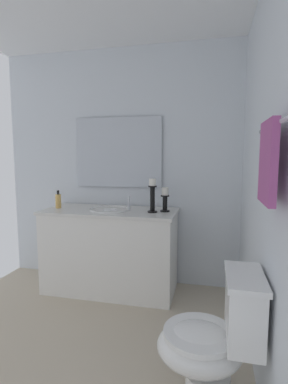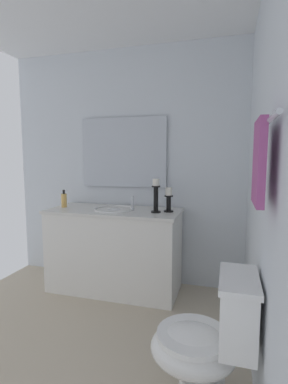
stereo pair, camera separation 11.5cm
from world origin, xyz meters
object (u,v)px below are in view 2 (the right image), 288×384
Objects in this scene: candle_holder_tall at (169,199)px; towel_near_vanity at (259,163)px; soap_bottle at (64,200)px; vanity_cabinet at (115,250)px; towel_bar at (266,124)px; mirror at (124,153)px; sink_basin at (115,213)px; candle_holder_short at (156,195)px; toilet at (206,344)px.

candle_holder_tall is 0.66× the size of towel_near_vanity.
vanity_cabinet is at bearing 91.93° from soap_bottle.
towel_bar is at bearing 41.80° from vanity_cabinet.
towel_near_vanity is (1.36, 1.20, 0.90)m from vanity_cabinet.
mirror is at bearing 118.51° from soap_bottle.
vanity_cabinet is 3.28× the size of sink_basin.
candle_holder_short is (0.06, -0.11, 0.05)m from candle_holder_tall.
sink_basin reaches higher than vanity_cabinet.
candle_holder_short reaches higher than soap_bottle.
soap_bottle reaches higher than vanity_cabinet.
candle_holder_tall is at bearing -154.68° from towel_near_vanity.
soap_bottle is at bearing -90.78° from candle_holder_short.
mirror reaches higher than towel_near_vanity.
candle_holder_short is 0.44× the size of towel_bar.
towel_bar is 0.16m from towel_near_vanity.
towel_near_vanity reaches higher than vanity_cabinet.
toilet is at bearing 25.74° from candle_holder_short.
towel_near_vanity is at bearing 25.32° from candle_holder_tall.
towel_bar is (0.16, 0.22, 1.11)m from toilet.
soap_bottle is (0.02, -0.55, 0.48)m from vanity_cabinet.
sink_basin is 1.61m from toilet.
toilet is at bearing 39.63° from vanity_cabinet.
mirror is 0.74m from candle_holder_tall.
towel_near_vanity reaches higher than candle_holder_short.
towel_bar is at bearing 41.77° from sink_basin.
mirror is (-0.28, -0.00, 0.60)m from sink_basin.
candle_holder_tall is at bearing -159.75° from toilet.
towel_near_vanity is at bearing 41.35° from sink_basin.
candle_holder_tall is 0.73× the size of candle_holder_short.
towel_near_vanity is (1.33, 0.77, 0.33)m from candle_holder_short.
towel_near_vanity is at bearing -90.00° from towel_bar.
mirror is at bearing -146.12° from toilet.
mirror is at bearing -143.86° from towel_near_vanity.
towel_near_vanity reaches higher than sink_basin.
towel_bar is at bearing 30.59° from candle_holder_short.
sink_basin is 0.66m from mirror.
candle_holder_tall is (-0.03, 0.54, 0.16)m from sink_basin.
candle_holder_tall is 0.13m from candle_holder_short.
mirror is 0.66m from candle_holder_short.
candle_holder_tall is 1.58m from towel_near_vanity.
candle_holder_short is 1.76× the size of soap_bottle.
towel_bar reaches higher than candle_holder_tall.
towel_near_vanity is at bearing 41.37° from vanity_cabinet.
vanity_cabinet is at bearing -90.00° from sink_basin.
towel_near_vanity is (1.39, 0.66, 0.37)m from candle_holder_tall.
mirror is 2.65× the size of towel_near_vanity.
soap_bottle is at bearing -127.23° from towel_bar.
towel_near_vanity is at bearing 51.90° from toilet.
towel_near_vanity is at bearing 36.14° from mirror.
candle_holder_short is at bearing 54.08° from mirror.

